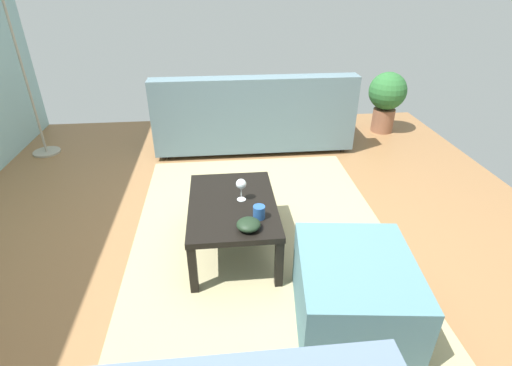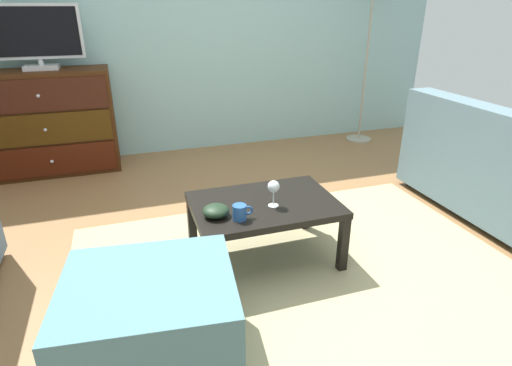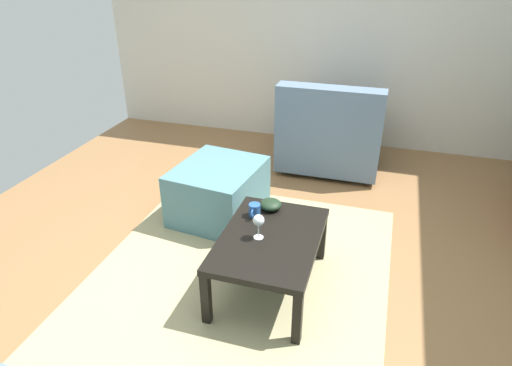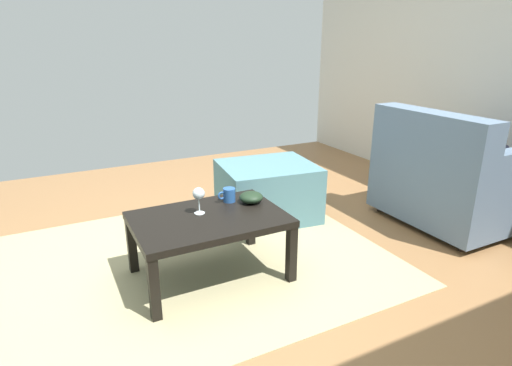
% 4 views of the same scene
% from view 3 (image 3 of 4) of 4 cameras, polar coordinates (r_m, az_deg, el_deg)
% --- Properties ---
extents(ground_plane, '(5.64, 5.14, 0.05)m').
position_cam_3_polar(ground_plane, '(3.00, 1.64, -12.68)').
color(ground_plane, olive).
extents(wall_plain_left, '(0.12, 5.14, 2.56)m').
position_cam_3_polar(wall_plain_left, '(4.87, 10.54, 19.73)').
color(wall_plain_left, silver).
rests_on(wall_plain_left, ground_plane).
extents(area_rug, '(2.60, 1.90, 0.01)m').
position_cam_3_polar(area_rug, '(2.88, -3.41, -13.94)').
color(area_rug, tan).
rests_on(area_rug, ground_plane).
extents(coffee_table, '(0.85, 0.58, 0.38)m').
position_cam_3_polar(coffee_table, '(2.73, 1.80, -7.67)').
color(coffee_table, black).
rests_on(coffee_table, ground_plane).
extents(wine_glass, '(0.07, 0.07, 0.16)m').
position_cam_3_polar(wine_glass, '(2.63, 0.33, -4.89)').
color(wine_glass, silver).
rests_on(wine_glass, coffee_table).
extents(mug, '(0.11, 0.08, 0.08)m').
position_cam_3_polar(mug, '(2.87, -0.20, -3.50)').
color(mug, '#275397').
rests_on(mug, coffee_table).
extents(bowl_decorative, '(0.15, 0.15, 0.07)m').
position_cam_3_polar(bowl_decorative, '(2.96, 1.87, -2.76)').
color(bowl_decorative, black).
rests_on(bowl_decorative, coffee_table).
extents(armchair, '(0.80, 0.94, 0.87)m').
position_cam_3_polar(armchair, '(4.35, 9.55, 6.32)').
color(armchair, '#332319').
rests_on(armchair, ground_plane).
extents(ottoman, '(0.77, 0.68, 0.43)m').
position_cam_3_polar(ottoman, '(3.54, -4.80, -1.07)').
color(ottoman, slate).
rests_on(ottoman, ground_plane).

